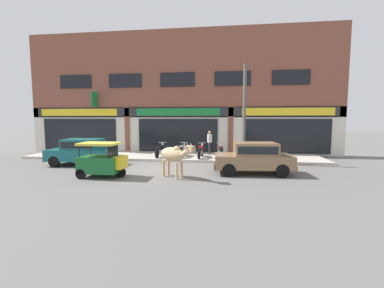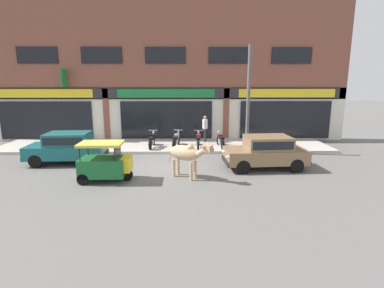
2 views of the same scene
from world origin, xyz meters
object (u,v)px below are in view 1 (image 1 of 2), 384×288
Objects in this scene: car_1 at (83,151)px; auto_rickshaw at (102,162)px; motorcycle_1 at (181,151)px; utility_pole at (244,113)px; car_0 at (254,157)px; motorcycle_0 at (160,151)px; pedestrian at (210,140)px; motorcycle_3 at (221,151)px; motorcycle_2 at (201,151)px; cow at (174,155)px.

auto_rickshaw reaches higher than car_1.
motorcycle_1 is 0.33× the size of utility_pole.
car_0 is 1.85× the size of auto_rickshaw.
auto_rickshaw reaches higher than car_0.
pedestrian is at bearing 25.53° from motorcycle_0.
motorcycle_0 is (1.20, 5.32, -0.12)m from auto_rickshaw.
motorcycle_0 is (3.64, 2.75, -0.28)m from car_1.
motorcycle_3 is 1.13× the size of pedestrian.
utility_pole is (1.32, -0.85, 2.36)m from motorcycle_3.
motorcycle_1 is at bearing 178.73° from motorcycle_3.
motorcycle_1 is 1.26m from motorcycle_2.
car_1 is at bearing -147.88° from pedestrian.
car_0 is 4.70m from motorcycle_2.
motorcycle_3 is 1.75m from pedestrian.
utility_pole is (2.12, -2.29, 1.76)m from pedestrian.
pedestrian is at bearing 32.12° from car_1.
pedestrian is (0.46, 1.53, 0.60)m from motorcycle_2.
cow is 3.73m from car_0.
car_0 reaches higher than motorcycle_1.
utility_pole reaches higher than motorcycle_0.
car_0 is at bearing -85.04° from utility_pole.
motorcycle_3 is (1.93, 5.08, -0.47)m from cow.
car_0 is 2.05× the size of motorcycle_1.
motorcycle_2 is (2.62, -0.06, 0.00)m from motorcycle_0.
auto_rickshaw is 7.37m from motorcycle_3.
auto_rickshaw is 8.13m from utility_pole.
motorcycle_0 is 3.47m from pedestrian.
motorcycle_3 is at bearing -1.27° from motorcycle_1.
motorcycle_3 is 0.33× the size of utility_pole.
pedestrian is (-2.38, 5.27, 0.32)m from car_0.
car_0 is (3.51, 1.25, -0.19)m from cow.
motorcycle_1 and motorcycle_2 have the same top height.
car_1 is (-5.59, 2.30, -0.19)m from cow.
motorcycle_3 is at bearing 147.35° from utility_pole.
pedestrian is at bearing 132.79° from utility_pole.
motorcycle_2 is (-2.84, 3.74, -0.28)m from car_0.
pedestrian reaches higher than motorcycle_2.
motorcycle_2 is at bearing 127.20° from car_0.
car_1 is 9.29m from utility_pole.
motorcycle_1 is at bearing 29.52° from car_1.
motorcycle_0 is at bearing 178.77° from motorcycle_2.
motorcycle_1 is at bearing 173.42° from motorcycle_2.
utility_pole reaches higher than cow.
motorcycle_2 is at bearing 82.37° from cow.
car_1 is (-9.10, 1.04, 0.00)m from car_0.
car_1 is at bearing -156.72° from motorcycle_2.
car_1 is 2.04× the size of motorcycle_1.
car_0 is 1.01× the size of car_1.
car_1 is 8.02m from motorcycle_3.
motorcycle_3 is (1.26, 0.09, 0.00)m from motorcycle_2.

